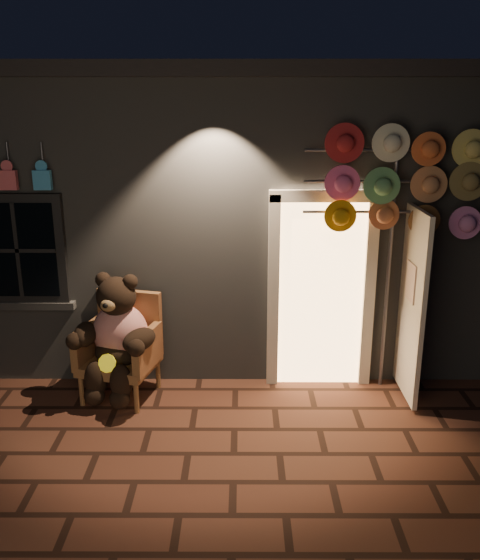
{
  "coord_description": "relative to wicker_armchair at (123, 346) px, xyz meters",
  "views": [
    {
      "loc": [
        0.49,
        -4.69,
        3.1
      ],
      "look_at": [
        0.47,
        1.0,
        1.35
      ],
      "focal_mm": 38.0,
      "sensor_mm": 36.0,
      "label": 1
    }
  ],
  "objects": [
    {
      "name": "wicker_armchair",
      "position": [
        0.0,
        0.0,
        0.0
      ],
      "size": [
        0.9,
        0.85,
        1.11
      ],
      "rotation": [
        0.0,
        0.0,
        -0.25
      ],
      "color": "olive",
      "rests_on": "ground"
    },
    {
      "name": "ground",
      "position": [
        0.8,
        -1.18,
        -0.55
      ],
      "size": [
        60.0,
        60.0,
        0.0
      ],
      "primitive_type": "plane",
      "color": "#522E1F",
      "rests_on": "ground"
    },
    {
      "name": "shop_building",
      "position": [
        0.8,
        2.81,
        1.18
      ],
      "size": [
        7.3,
        5.95,
        3.51
      ],
      "color": "slate",
      "rests_on": "ground"
    },
    {
      "name": "teddy_bear",
      "position": [
        -0.02,
        -0.14,
        0.17
      ],
      "size": [
        0.93,
        0.83,
        1.33
      ],
      "rotation": [
        0.0,
        0.0,
        -0.25
      ],
      "color": "red",
      "rests_on": "ground"
    },
    {
      "name": "hat_rack",
      "position": [
        2.91,
        0.09,
        1.71
      ],
      "size": [
        1.81,
        0.22,
        2.83
      ],
      "color": "#59595E",
      "rests_on": "ground"
    }
  ]
}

